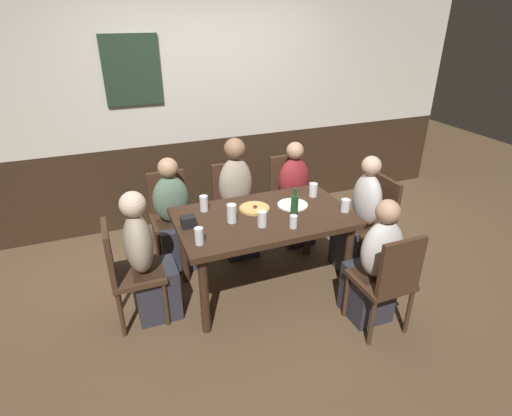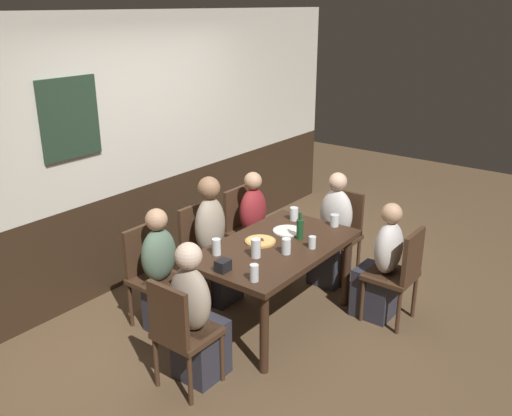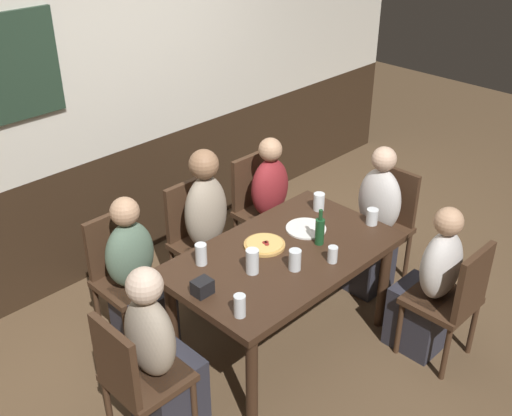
% 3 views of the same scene
% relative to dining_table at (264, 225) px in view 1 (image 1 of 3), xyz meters
% --- Properties ---
extents(ground_plane, '(12.00, 12.00, 0.00)m').
position_rel_dining_table_xyz_m(ground_plane, '(0.00, 0.00, -0.65)').
color(ground_plane, brown).
extents(wall_back, '(6.40, 0.13, 2.60)m').
position_rel_dining_table_xyz_m(wall_back, '(-0.01, 1.65, 0.65)').
color(wall_back, '#332316').
rests_on(wall_back, ground_plane).
extents(dining_table, '(1.47, 0.87, 0.74)m').
position_rel_dining_table_xyz_m(dining_table, '(0.00, 0.00, 0.00)').
color(dining_table, '#382316').
rests_on(dining_table, ground_plane).
extents(chair_right_near, '(0.40, 0.40, 0.88)m').
position_rel_dining_table_xyz_m(chair_right_near, '(0.65, -0.85, -0.15)').
color(chair_right_near, '#422B1C').
rests_on(chair_right_near, ground_plane).
extents(chair_left_far, '(0.40, 0.40, 0.88)m').
position_rel_dining_table_xyz_m(chair_left_far, '(-0.65, 0.85, -0.15)').
color(chair_left_far, '#422B1C').
rests_on(chair_left_far, ground_plane).
extents(chair_head_west, '(0.40, 0.40, 0.88)m').
position_rel_dining_table_xyz_m(chair_head_west, '(-1.15, 0.00, -0.15)').
color(chair_head_west, '#422B1C').
rests_on(chair_head_west, ground_plane).
extents(chair_head_east, '(0.40, 0.40, 0.88)m').
position_rel_dining_table_xyz_m(chair_head_east, '(1.15, 0.00, -0.15)').
color(chair_head_east, '#422B1C').
rests_on(chair_head_east, ground_plane).
extents(chair_right_far, '(0.40, 0.40, 0.88)m').
position_rel_dining_table_xyz_m(chair_right_far, '(0.65, 0.85, -0.15)').
color(chair_right_far, '#422B1C').
rests_on(chair_right_far, ground_plane).
extents(chair_mid_far, '(0.40, 0.40, 0.88)m').
position_rel_dining_table_xyz_m(chair_mid_far, '(0.00, 0.85, -0.15)').
color(chair_mid_far, '#422B1C').
rests_on(chair_mid_far, ground_plane).
extents(person_right_near, '(0.34, 0.37, 1.09)m').
position_rel_dining_table_xyz_m(person_right_near, '(0.65, -0.69, -0.20)').
color(person_right_near, '#2D2D38').
rests_on(person_right_near, ground_plane).
extents(person_left_far, '(0.34, 0.37, 1.09)m').
position_rel_dining_table_xyz_m(person_left_far, '(-0.65, 0.69, -0.20)').
color(person_left_far, '#2D2D38').
rests_on(person_left_far, ground_plane).
extents(person_head_west, '(0.37, 0.34, 1.12)m').
position_rel_dining_table_xyz_m(person_head_west, '(-0.99, 0.00, -0.18)').
color(person_head_west, '#2D2D38').
rests_on(person_head_west, ground_plane).
extents(person_head_east, '(0.37, 0.34, 1.13)m').
position_rel_dining_table_xyz_m(person_head_east, '(0.99, 0.00, -0.18)').
color(person_head_east, '#2D2D38').
rests_on(person_head_east, ground_plane).
extents(person_right_far, '(0.34, 0.37, 1.09)m').
position_rel_dining_table_xyz_m(person_right_far, '(0.65, 0.69, -0.20)').
color(person_right_far, '#2D2D38').
rests_on(person_right_far, ground_plane).
extents(person_mid_far, '(0.34, 0.37, 1.20)m').
position_rel_dining_table_xyz_m(person_mid_far, '(-0.00, 0.69, -0.14)').
color(person_mid_far, '#2D2D38').
rests_on(person_mid_far, ground_plane).
extents(pizza, '(0.26, 0.26, 0.03)m').
position_rel_dining_table_xyz_m(pizza, '(-0.03, 0.13, 0.10)').
color(pizza, tan).
rests_on(pizza, dining_table).
extents(beer_glass_tall, '(0.08, 0.08, 0.16)m').
position_rel_dining_table_xyz_m(beer_glass_tall, '(-0.29, -0.01, 0.16)').
color(beer_glass_tall, silver).
rests_on(beer_glass_tall, dining_table).
extents(beer_glass_half, '(0.08, 0.08, 0.13)m').
position_rel_dining_table_xyz_m(beer_glass_half, '(-0.09, -0.17, 0.15)').
color(beer_glass_half, silver).
rests_on(beer_glass_half, dining_table).
extents(pint_glass_stout, '(0.06, 0.06, 0.10)m').
position_rel_dining_table_xyz_m(pint_glass_stout, '(0.13, -0.28, 0.13)').
color(pint_glass_stout, silver).
rests_on(pint_glass_stout, dining_table).
extents(tumbler_water, '(0.08, 0.08, 0.11)m').
position_rel_dining_table_xyz_m(tumbler_water, '(0.67, -0.18, 0.14)').
color(tumbler_water, silver).
rests_on(tumbler_water, dining_table).
extents(highball_clear, '(0.07, 0.07, 0.13)m').
position_rel_dining_table_xyz_m(highball_clear, '(-0.62, -0.25, 0.15)').
color(highball_clear, silver).
rests_on(highball_clear, dining_table).
extents(pint_glass_pale, '(0.07, 0.07, 0.14)m').
position_rel_dining_table_xyz_m(pint_glass_pale, '(-0.44, 0.27, 0.15)').
color(pint_glass_pale, silver).
rests_on(pint_glass_pale, dining_table).
extents(pint_glass_amber, '(0.08, 0.08, 0.12)m').
position_rel_dining_table_xyz_m(pint_glass_amber, '(0.57, 0.19, 0.14)').
color(pint_glass_amber, silver).
rests_on(pint_glass_amber, dining_table).
extents(beer_bottle_green, '(0.06, 0.06, 0.24)m').
position_rel_dining_table_xyz_m(beer_bottle_green, '(0.23, -0.09, 0.19)').
color(beer_bottle_green, '#194723').
rests_on(beer_bottle_green, dining_table).
extents(plate_white_large, '(0.27, 0.27, 0.01)m').
position_rel_dining_table_xyz_m(plate_white_large, '(0.31, 0.08, 0.10)').
color(plate_white_large, white).
rests_on(plate_white_large, dining_table).
extents(condiment_caddy, '(0.11, 0.09, 0.09)m').
position_rel_dining_table_xyz_m(condiment_caddy, '(-0.63, 0.04, 0.13)').
color(condiment_caddy, black).
rests_on(condiment_caddy, dining_table).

